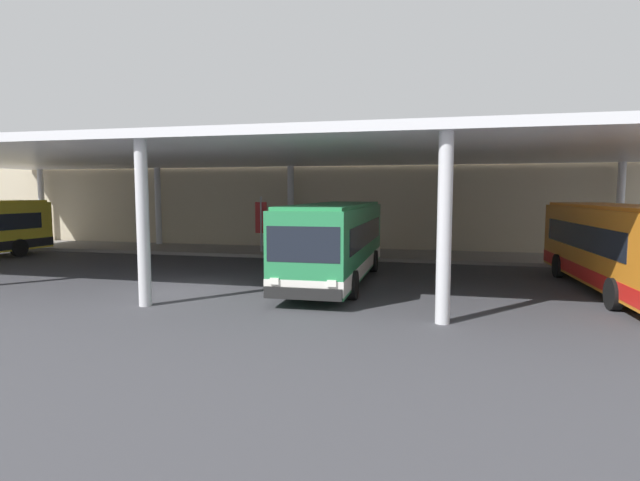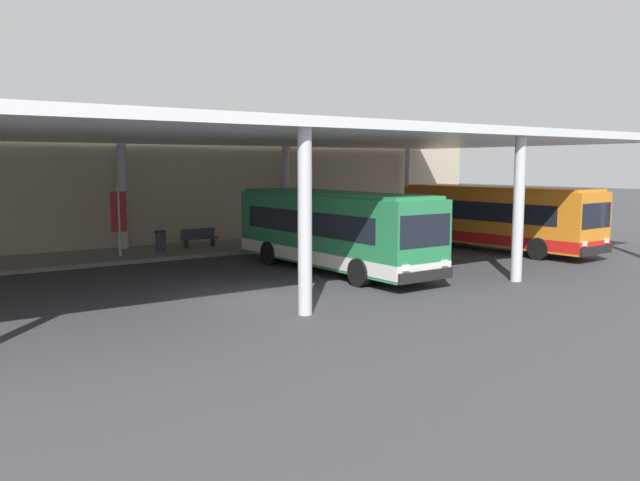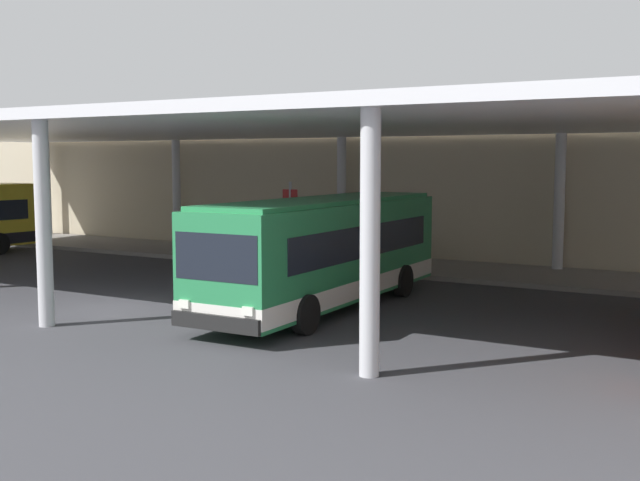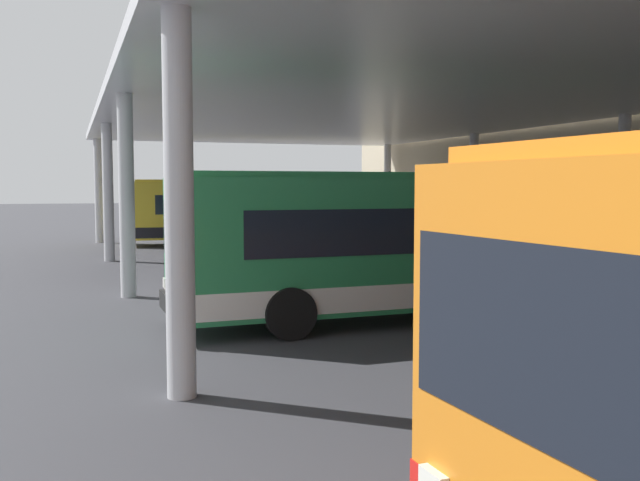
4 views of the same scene
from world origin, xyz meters
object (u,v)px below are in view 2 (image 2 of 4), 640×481
(trash_bin, at_px, (160,241))
(banner_sign, at_px, (119,216))
(bus_second_bay, at_px, (332,230))
(bench_waiting, at_px, (199,238))
(bus_middle_bay, at_px, (497,217))

(trash_bin, height_order, banner_sign, banner_sign)
(bus_second_bay, relative_size, bench_waiting, 5.87)
(trash_bin, distance_m, banner_sign, 2.48)
(banner_sign, bearing_deg, trash_bin, 12.99)
(bus_middle_bay, xyz_separation_m, bench_waiting, (-12.26, 8.18, -0.99))
(bench_waiting, xyz_separation_m, banner_sign, (-4.19, -0.88, 1.32))
(bus_middle_bay, bearing_deg, bench_waiting, 146.29)
(bus_middle_bay, distance_m, bench_waiting, 14.78)
(trash_bin, bearing_deg, bus_second_bay, -64.11)
(bus_second_bay, height_order, bus_middle_bay, same)
(bus_second_bay, bearing_deg, bench_waiting, 102.21)
(bus_middle_bay, xyz_separation_m, banner_sign, (-16.45, 7.31, 0.32))
(bus_middle_bay, relative_size, banner_sign, 3.33)
(bus_second_bay, distance_m, bus_middle_bay, 10.40)
(bus_second_bay, bearing_deg, banner_sign, 127.95)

